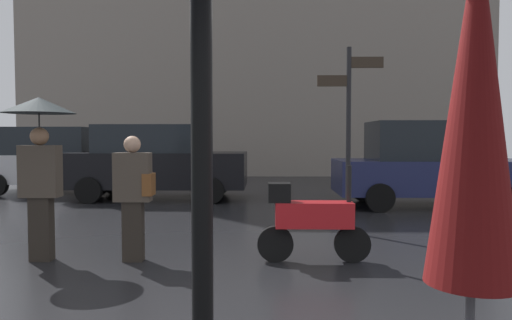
# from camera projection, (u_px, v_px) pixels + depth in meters

# --- Properties ---
(folded_patio_umbrella_near) EXTENTS (0.40, 0.40, 2.43)m
(folded_patio_umbrella_near) POSITION_uv_depth(u_px,v_px,m) (474.00, 122.00, 1.83)
(folded_patio_umbrella_near) COLOR black
(folded_patio_umbrella_near) RESTS_ON ground
(pedestrian_with_umbrella) EXTENTS (0.90, 0.90, 2.10)m
(pedestrian_with_umbrella) POSITION_uv_depth(u_px,v_px,m) (40.00, 140.00, 5.94)
(pedestrian_with_umbrella) COLOR #2A241E
(pedestrian_with_umbrella) RESTS_ON ground
(pedestrian_with_bag) EXTENTS (0.50, 0.24, 1.60)m
(pedestrian_with_bag) POSITION_uv_depth(u_px,v_px,m) (134.00, 190.00, 5.95)
(pedestrian_with_bag) COLOR #2A241E
(pedestrian_with_bag) RESTS_ON ground
(parked_scooter) EXTENTS (1.44, 0.32, 1.23)m
(parked_scooter) POSITION_uv_depth(u_px,v_px,m) (310.00, 219.00, 5.92)
(parked_scooter) COLOR black
(parked_scooter) RESTS_ON ground
(parked_car_left) EXTENTS (4.53, 2.08, 1.91)m
(parked_car_left) POSITION_uv_depth(u_px,v_px,m) (156.00, 161.00, 12.09)
(parked_car_left) COLOR black
(parked_car_left) RESTS_ON ground
(parked_car_right) EXTENTS (4.56, 1.93, 1.95)m
(parked_car_right) POSITION_uv_depth(u_px,v_px,m) (432.00, 164.00, 10.71)
(parked_car_right) COLOR #1E234C
(parked_car_right) RESTS_ON ground
(parked_car_distant) EXTENTS (4.20, 2.06, 1.88)m
(parked_car_distant) POSITION_uv_depth(u_px,v_px,m) (59.00, 160.00, 13.48)
(parked_car_distant) COLOR silver
(parked_car_distant) RESTS_ON ground
(street_signpost) EXTENTS (1.08, 0.08, 3.07)m
(street_signpost) POSITION_uv_depth(u_px,v_px,m) (349.00, 121.00, 7.71)
(street_signpost) COLOR black
(street_signpost) RESTS_ON ground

